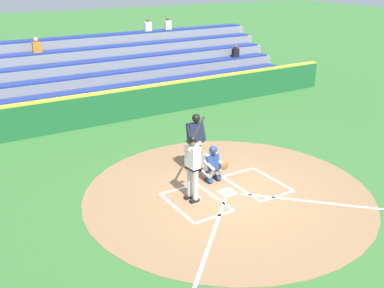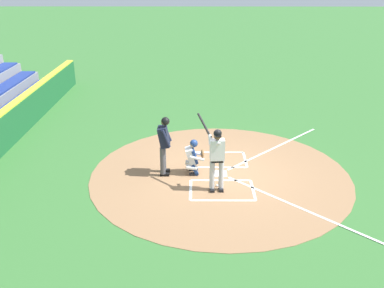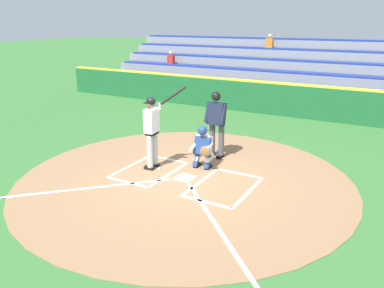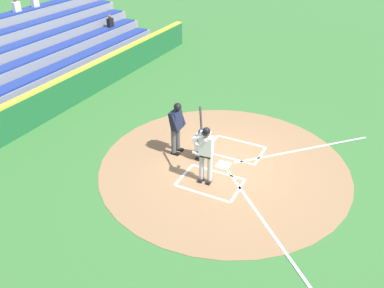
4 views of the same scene
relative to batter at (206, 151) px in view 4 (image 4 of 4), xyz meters
name	(u,v)px [view 4 (image 4 of 4)]	position (x,y,z in m)	size (l,w,h in m)	color
ground_plane	(223,165)	(-1.04, 0.17, -1.10)	(120.00, 120.00, 0.00)	#387033
dirt_circle	(223,165)	(-1.04, 0.17, -1.09)	(8.00, 8.00, 0.01)	#99704C
home_plate_and_chalk	(249,172)	(-1.04, 1.05, -1.08)	(7.93, 4.91, 0.01)	white
batter	(206,151)	(0.00, 0.00, 0.00)	(0.90, 0.78, 2.13)	#BCBCBC
catcher	(201,143)	(-1.10, -0.65, -0.51)	(0.62, 0.61, 1.13)	black
plate_umpire	(176,125)	(-1.04, -1.54, -0.02)	(0.58, 0.41, 1.86)	#4C4C51
baseball	(209,177)	(-0.20, 0.05, -1.06)	(0.07, 0.07, 0.07)	white
backstop_wall	(46,102)	(-1.04, -7.33, -0.45)	(22.00, 0.36, 1.31)	#1E6033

